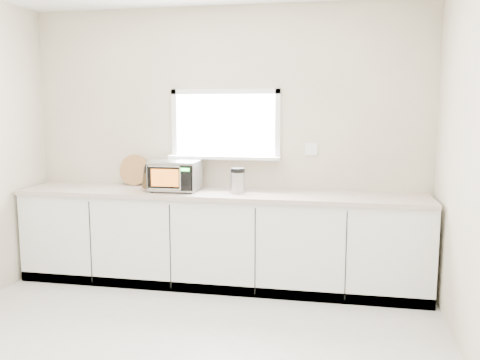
# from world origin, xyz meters

# --- Properties ---
(back_wall) EXTENTS (4.00, 0.17, 2.70)m
(back_wall) POSITION_xyz_m (0.00, 2.00, 1.36)
(back_wall) COLOR beige
(back_wall) RESTS_ON ground
(cabinets) EXTENTS (3.92, 0.60, 0.88)m
(cabinets) POSITION_xyz_m (0.00, 1.70, 0.44)
(cabinets) COLOR white
(cabinets) RESTS_ON ground
(countertop) EXTENTS (3.92, 0.64, 0.04)m
(countertop) POSITION_xyz_m (0.00, 1.69, 0.90)
(countertop) COLOR #C0AE9F
(countertop) RESTS_ON cabinets
(microwave) EXTENTS (0.46, 0.39, 0.29)m
(microwave) POSITION_xyz_m (-0.43, 1.67, 1.07)
(microwave) COLOR black
(microwave) RESTS_ON countertop
(knife_block) EXTENTS (0.10, 0.20, 0.29)m
(knife_block) POSITION_xyz_m (-0.67, 1.64, 1.04)
(knife_block) COLOR #473019
(knife_block) RESTS_ON countertop
(cutting_board) EXTENTS (0.32, 0.08, 0.32)m
(cutting_board) POSITION_xyz_m (-0.96, 1.94, 1.08)
(cutting_board) COLOR #AE8143
(cutting_board) RESTS_ON countertop
(coffee_grinder) EXTENTS (0.18, 0.18, 0.24)m
(coffee_grinder) POSITION_xyz_m (0.18, 1.68, 1.04)
(coffee_grinder) COLOR #AEB0B5
(coffee_grinder) RESTS_ON countertop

